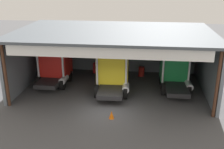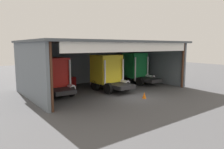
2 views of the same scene
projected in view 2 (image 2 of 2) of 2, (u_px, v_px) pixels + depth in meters
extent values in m
plane|color=#4C4C4F|center=(133.00, 97.00, 18.99)|extent=(80.00, 80.00, 0.00)
cube|color=slate|center=(83.00, 63.00, 25.95)|extent=(15.44, 0.24, 4.88)
cube|color=slate|center=(29.00, 72.00, 17.73)|extent=(0.24, 9.16, 4.88)
cube|color=slate|center=(154.00, 63.00, 26.87)|extent=(0.24, 9.16, 4.88)
cube|color=#474E55|center=(106.00, 42.00, 21.75)|extent=(16.04, 9.68, 0.20)
cylinder|color=#4C2D1E|center=(51.00, 78.00, 14.36)|extent=(0.24, 0.24, 4.88)
cylinder|color=#4C2D1E|center=(183.00, 65.00, 23.20)|extent=(0.24, 0.24, 4.88)
cube|color=white|center=(135.00, 47.00, 18.21)|extent=(13.90, 0.12, 0.90)
cube|color=red|center=(53.00, 72.00, 19.69)|extent=(2.52, 2.38, 2.74)
cube|color=black|center=(49.00, 66.00, 20.58)|extent=(2.10, 0.10, 0.82)
cube|color=silver|center=(49.00, 86.00, 20.87)|extent=(2.35, 0.20, 0.44)
cube|color=#232326|center=(60.00, 90.00, 18.60)|extent=(1.91, 2.94, 0.36)
cylinder|color=silver|center=(46.00, 77.00, 18.01)|extent=(0.18, 0.18, 2.82)
cylinder|color=silver|center=(70.00, 75.00, 19.29)|extent=(0.18, 0.18, 2.82)
cylinder|color=silver|center=(70.00, 87.00, 19.46)|extent=(0.58, 1.21, 0.56)
cylinder|color=black|center=(41.00, 90.00, 19.66)|extent=(0.32, 1.03, 1.02)
cylinder|color=black|center=(63.00, 87.00, 20.91)|extent=(0.32, 1.03, 1.02)
cylinder|color=black|center=(48.00, 94.00, 18.00)|extent=(0.32, 1.03, 1.02)
cylinder|color=black|center=(71.00, 91.00, 19.25)|extent=(0.32, 1.03, 1.02)
cube|color=yellow|center=(106.00, 69.00, 21.97)|extent=(2.67, 2.42, 2.88)
cube|color=black|center=(100.00, 63.00, 22.82)|extent=(2.20, 0.13, 0.86)
cube|color=silver|center=(100.00, 82.00, 23.12)|extent=(2.47, 0.24, 0.44)
cube|color=#232326|center=(117.00, 85.00, 20.77)|extent=(2.05, 3.33, 0.36)
cylinder|color=silver|center=(105.00, 74.00, 20.27)|extent=(0.18, 0.18, 2.70)
cylinder|color=silver|center=(123.00, 72.00, 21.71)|extent=(0.18, 0.18, 2.70)
cylinder|color=silver|center=(124.00, 82.00, 21.71)|extent=(0.60, 1.22, 0.56)
cylinder|color=black|center=(95.00, 85.00, 21.85)|extent=(0.34, 1.08, 1.07)
cylinder|color=black|center=(112.00, 83.00, 23.26)|extent=(0.34, 1.08, 1.07)
cylinder|color=black|center=(108.00, 89.00, 20.09)|extent=(0.34, 1.08, 1.07)
cylinder|color=black|center=(126.00, 86.00, 21.51)|extent=(0.34, 1.08, 1.07)
cube|color=#197F3D|center=(135.00, 65.00, 26.08)|extent=(2.40, 2.15, 2.96)
cube|color=black|center=(129.00, 60.00, 26.84)|extent=(2.00, 0.10, 0.89)
cube|color=silver|center=(129.00, 77.00, 27.15)|extent=(2.24, 0.21, 0.44)
cube|color=#232326|center=(146.00, 79.00, 24.78)|extent=(1.84, 3.53, 0.36)
cylinder|color=silver|center=(135.00, 69.00, 24.54)|extent=(0.18, 0.18, 2.78)
cylinder|color=silver|center=(148.00, 68.00, 25.83)|extent=(0.18, 0.18, 2.78)
cylinder|color=silver|center=(150.00, 77.00, 25.65)|extent=(0.59, 1.21, 0.56)
cylinder|color=black|center=(126.00, 79.00, 26.01)|extent=(0.32, 1.01, 1.01)
cylinder|color=black|center=(138.00, 78.00, 27.26)|extent=(0.32, 1.01, 1.01)
cylinder|color=black|center=(140.00, 82.00, 24.18)|extent=(0.32, 1.01, 1.01)
cylinder|color=black|center=(152.00, 80.00, 25.43)|extent=(0.32, 1.01, 1.01)
cylinder|color=#B21E19|center=(105.00, 79.00, 26.55)|extent=(0.58, 0.58, 0.91)
cube|color=red|center=(72.00, 81.00, 24.35)|extent=(0.90, 0.60, 1.00)
cone|color=orange|center=(144.00, 95.00, 18.47)|extent=(0.36, 0.36, 0.56)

